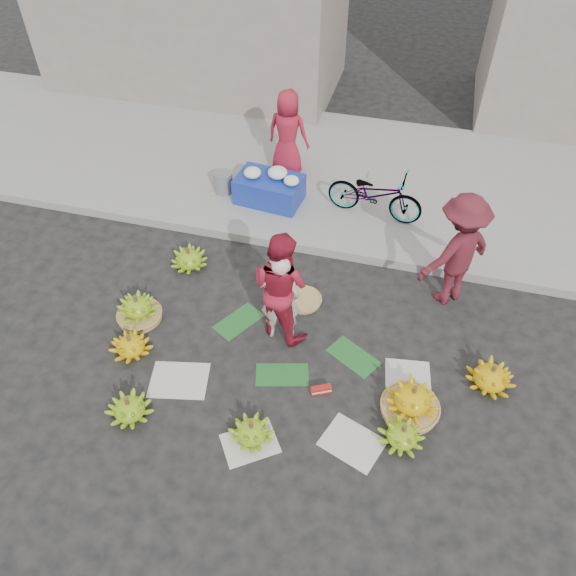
% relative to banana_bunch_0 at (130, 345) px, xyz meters
% --- Properties ---
extents(ground, '(80.00, 80.00, 0.00)m').
position_rel_banana_bunch_0_xyz_m(ground, '(2.05, 0.34, -0.14)').
color(ground, black).
rests_on(ground, ground).
extents(curb, '(40.00, 0.25, 0.15)m').
position_rel_banana_bunch_0_xyz_m(curb, '(2.05, 2.54, -0.06)').
color(curb, gray).
rests_on(curb, ground).
extents(sidewalk, '(40.00, 4.00, 0.12)m').
position_rel_banana_bunch_0_xyz_m(sidewalk, '(2.05, 4.64, -0.08)').
color(sidewalk, gray).
rests_on(sidewalk, ground).
extents(newspaper_scatter, '(3.20, 1.80, 0.00)m').
position_rel_banana_bunch_0_xyz_m(newspaper_scatter, '(2.05, -0.46, -0.13)').
color(newspaper_scatter, silver).
rests_on(newspaper_scatter, ground).
extents(banana_leaves, '(2.00, 1.00, 0.00)m').
position_rel_banana_bunch_0_xyz_m(banana_leaves, '(1.95, 0.54, -0.13)').
color(banana_leaves, '#1C5421').
rests_on(banana_leaves, ground).
extents(banana_bunch_0, '(0.60, 0.60, 0.32)m').
position_rel_banana_bunch_0_xyz_m(banana_bunch_0, '(0.00, 0.00, 0.00)').
color(banana_bunch_0, '#DDB30B').
rests_on(banana_bunch_0, ground).
extents(banana_bunch_1, '(0.63, 0.63, 0.32)m').
position_rel_banana_bunch_0_xyz_m(banana_bunch_1, '(0.40, -0.86, 0.00)').
color(banana_bunch_1, '#699C16').
rests_on(banana_bunch_1, ground).
extents(banana_bunch_2, '(0.62, 0.62, 0.31)m').
position_rel_banana_bunch_0_xyz_m(banana_bunch_2, '(1.85, -0.78, -0.00)').
color(banana_bunch_2, '#699C16').
rests_on(banana_bunch_2, ground).
extents(banana_bunch_3, '(0.57, 0.57, 0.31)m').
position_rel_banana_bunch_0_xyz_m(banana_bunch_3, '(3.47, -0.40, -0.00)').
color(banana_bunch_3, '#699C16').
rests_on(banana_bunch_3, ground).
extents(banana_bunch_4, '(0.67, 0.67, 0.46)m').
position_rel_banana_bunch_0_xyz_m(banana_bunch_4, '(3.52, 0.03, 0.06)').
color(banana_bunch_4, '#A77F46').
rests_on(banana_bunch_4, ground).
extents(banana_bunch_5, '(0.68, 0.68, 0.36)m').
position_rel_banana_bunch_0_xyz_m(banana_bunch_5, '(4.41, 0.64, 0.02)').
color(banana_bunch_5, '#DDB30B').
rests_on(banana_bunch_5, ground).
extents(banana_bunch_6, '(0.58, 0.58, 0.41)m').
position_rel_banana_bunch_0_xyz_m(banana_bunch_6, '(-0.16, 0.57, 0.04)').
color(banana_bunch_6, '#A77F46').
rests_on(banana_bunch_6, ground).
extents(banana_bunch_7, '(0.57, 0.57, 0.34)m').
position_rel_banana_bunch_0_xyz_m(banana_bunch_7, '(0.10, 1.71, 0.01)').
color(banana_bunch_7, '#699C16').
rests_on(banana_bunch_7, ground).
extents(basket_spare, '(0.64, 0.64, 0.06)m').
position_rel_banana_bunch_0_xyz_m(basket_spare, '(1.90, 1.42, -0.11)').
color(basket_spare, '#A77F46').
rests_on(basket_spare, ground).
extents(incense_stack, '(0.25, 0.18, 0.10)m').
position_rel_banana_bunch_0_xyz_m(incense_stack, '(2.47, 0.01, -0.08)').
color(incense_stack, red).
rests_on(incense_stack, ground).
extents(vendor_cream, '(0.56, 0.43, 1.38)m').
position_rel_banana_bunch_0_xyz_m(vendor_cream, '(1.76, 0.77, 0.55)').
color(vendor_cream, '#F2E5CC').
rests_on(vendor_cream, ground).
extents(vendor_red, '(0.94, 0.84, 1.60)m').
position_rel_banana_bunch_0_xyz_m(vendor_red, '(1.74, 0.86, 0.66)').
color(vendor_red, '#B71C31').
rests_on(vendor_red, ground).
extents(man_striped, '(1.23, 1.21, 1.69)m').
position_rel_banana_bunch_0_xyz_m(man_striped, '(3.81, 2.03, 0.71)').
color(man_striped, maroon).
rests_on(man_striped, ground).
extents(flower_table, '(1.11, 0.77, 0.61)m').
position_rel_banana_bunch_0_xyz_m(flower_table, '(0.85, 3.43, 0.23)').
color(flower_table, navy).
rests_on(flower_table, sidewalk).
extents(grey_bucket, '(0.31, 0.31, 0.36)m').
position_rel_banana_bunch_0_xyz_m(grey_bucket, '(0.03, 3.49, 0.16)').
color(grey_bucket, slate).
rests_on(grey_bucket, sidewalk).
extents(flower_vendor, '(0.77, 0.55, 1.48)m').
position_rel_banana_bunch_0_xyz_m(flower_vendor, '(0.91, 4.36, 0.72)').
color(flower_vendor, '#B71C31').
rests_on(flower_vendor, sidewalk).
extents(bicycle, '(0.73, 1.58, 0.80)m').
position_rel_banana_bunch_0_xyz_m(bicycle, '(2.55, 3.48, 0.38)').
color(bicycle, gray).
rests_on(bicycle, sidewalk).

